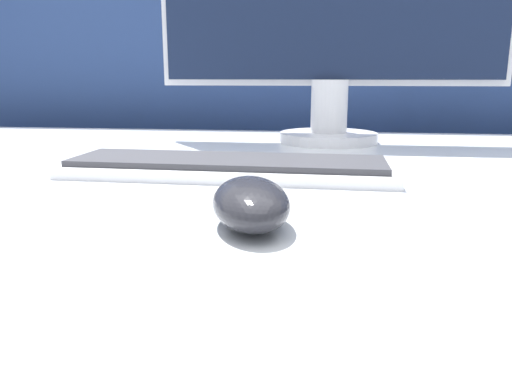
% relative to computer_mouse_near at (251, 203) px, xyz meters
% --- Properties ---
extents(partition_panel, '(5.00, 0.03, 1.23)m').
position_rel_computer_mouse_near_xyz_m(partition_panel, '(-0.04, 0.92, -0.17)').
color(partition_panel, navy).
rests_on(partition_panel, ground_plane).
extents(computer_mouse_near, '(0.10, 0.13, 0.04)m').
position_rel_computer_mouse_near_xyz_m(computer_mouse_near, '(0.00, 0.00, 0.00)').
color(computer_mouse_near, '#232328').
rests_on(computer_mouse_near, desk).
extents(keyboard, '(0.45, 0.14, 0.02)m').
position_rel_computer_mouse_near_xyz_m(keyboard, '(-0.06, 0.23, -0.01)').
color(keyboard, white).
rests_on(keyboard, desk).
extents(monitor, '(0.67, 0.19, 0.45)m').
position_rel_computer_mouse_near_xyz_m(monitor, '(0.07, 0.59, 0.23)').
color(monitor, silver).
rests_on(monitor, desk).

